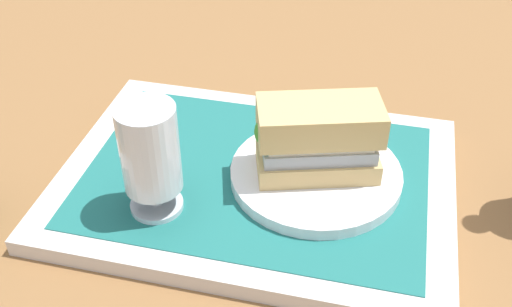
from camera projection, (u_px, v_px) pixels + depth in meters
name	position (u px, v px, depth m)	size (l,w,h in m)	color
ground_plane	(256.00, 188.00, 0.71)	(3.00, 3.00, 0.00)	olive
tray	(256.00, 181.00, 0.70)	(0.44, 0.32, 0.02)	silver
placemat	(256.00, 174.00, 0.70)	(0.38, 0.27, 0.00)	#1E6B66
plate	(316.00, 174.00, 0.68)	(0.19, 0.19, 0.01)	white
sandwich	(315.00, 138.00, 0.65)	(0.14, 0.10, 0.08)	tan
beer_glass	(150.00, 156.00, 0.61)	(0.06, 0.06, 0.12)	silver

